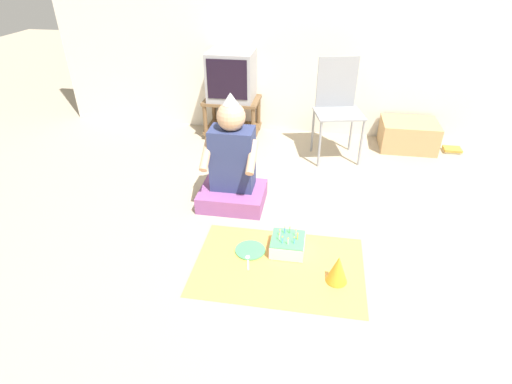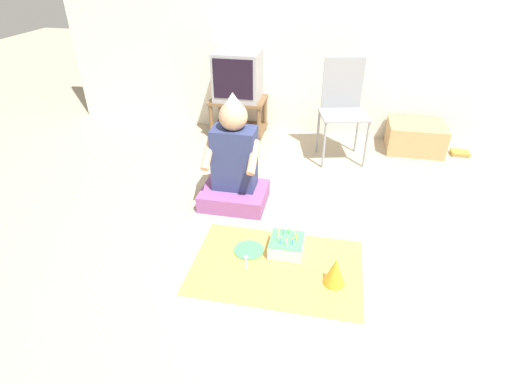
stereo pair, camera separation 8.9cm
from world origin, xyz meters
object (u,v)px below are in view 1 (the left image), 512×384
at_px(folding_chair, 337,102).
at_px(book_pile, 452,150).
at_px(birthday_cake, 288,244).
at_px(person_seated, 232,167).
at_px(cardboard_box_stack, 408,135).
at_px(tv, 231,76).
at_px(paper_plate, 250,250).
at_px(party_hat_blue, 338,269).

distance_m(folding_chair, book_pile, 1.38).
bearing_deg(book_pile, birthday_cake, -129.37).
distance_m(folding_chair, person_seated, 1.36).
relative_size(folding_chair, cardboard_box_stack, 1.71).
bearing_deg(tv, person_seated, -77.78).
height_order(person_seated, paper_plate, person_seated).
height_order(birthday_cake, party_hat_blue, party_hat_blue).
bearing_deg(tv, paper_plate, -74.57).
height_order(book_pile, person_seated, person_seated).
distance_m(book_pile, party_hat_blue, 2.46).
relative_size(book_pile, party_hat_blue, 0.90).
height_order(folding_chair, party_hat_blue, folding_chair).
height_order(party_hat_blue, paper_plate, party_hat_blue).
xyz_separation_m(folding_chair, cardboard_box_stack, (0.78, 0.29, -0.41)).
distance_m(cardboard_box_stack, party_hat_blue, 2.30).
bearing_deg(cardboard_box_stack, book_pile, -4.53).
xyz_separation_m(cardboard_box_stack, paper_plate, (-1.35, -1.97, -0.13)).
height_order(book_pile, party_hat_blue, party_hat_blue).
distance_m(party_hat_blue, paper_plate, 0.64).
distance_m(tv, folding_chair, 1.17).
bearing_deg(tv, folding_chair, -16.31).
relative_size(cardboard_box_stack, birthday_cake, 2.42).
bearing_deg(cardboard_box_stack, tv, 178.87).
height_order(person_seated, birthday_cake, person_seated).
bearing_deg(party_hat_blue, paper_plate, 161.53).
relative_size(cardboard_box_stack, person_seated, 0.61).
distance_m(birthday_cake, paper_plate, 0.27).
bearing_deg(paper_plate, book_pile, 46.98).
height_order(cardboard_box_stack, party_hat_blue, cardboard_box_stack).
distance_m(book_pile, paper_plate, 2.65).
xyz_separation_m(person_seated, paper_plate, (0.25, -0.62, -0.32)).
bearing_deg(tv, book_pile, -1.80).
relative_size(birthday_cake, paper_plate, 1.09).
relative_size(folding_chair, paper_plate, 4.52).
relative_size(person_seated, birthday_cake, 3.99).
relative_size(cardboard_box_stack, paper_plate, 2.64).
height_order(folding_chair, paper_plate, folding_chair).
distance_m(tv, cardboard_box_stack, 1.98).
height_order(book_pile, paper_plate, book_pile).
bearing_deg(birthday_cake, tv, 112.53).
distance_m(folding_chair, cardboard_box_stack, 0.93).
height_order(tv, folding_chair, folding_chair).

